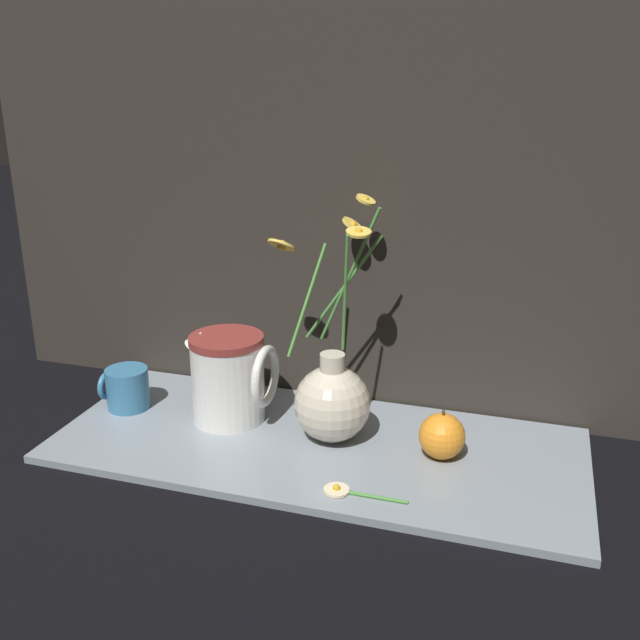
% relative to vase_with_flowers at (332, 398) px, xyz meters
% --- Properties ---
extents(ground_plane, '(6.00, 6.00, 0.00)m').
position_rel_vase_with_flowers_xyz_m(ground_plane, '(-0.02, -0.02, -0.08)').
color(ground_plane, black).
extents(shelf, '(0.82, 0.35, 0.01)m').
position_rel_vase_with_flowers_xyz_m(shelf, '(-0.02, -0.02, -0.07)').
color(shelf, gray).
rests_on(shelf, ground_plane).
extents(backdrop_wall, '(1.32, 0.02, 1.10)m').
position_rel_vase_with_flowers_xyz_m(backdrop_wall, '(-0.02, 0.17, 0.47)').
color(backdrop_wall, '#2D2823').
rests_on(backdrop_wall, ground_plane).
extents(vase_with_flowers, '(0.18, 0.20, 0.37)m').
position_rel_vase_with_flowers_xyz_m(vase_with_flowers, '(0.00, 0.00, 0.00)').
color(vase_with_flowers, beige).
rests_on(vase_with_flowers, shelf).
extents(yellow_mug, '(0.08, 0.07, 0.07)m').
position_rel_vase_with_flowers_xyz_m(yellow_mug, '(-0.37, 0.00, -0.03)').
color(yellow_mug, teal).
rests_on(yellow_mug, shelf).
extents(ceramic_pitcher, '(0.15, 0.12, 0.16)m').
position_rel_vase_with_flowers_xyz_m(ceramic_pitcher, '(-0.18, 0.01, 0.01)').
color(ceramic_pitcher, white).
rests_on(ceramic_pitcher, shelf).
extents(orange_fruit, '(0.07, 0.07, 0.08)m').
position_rel_vase_with_flowers_xyz_m(orange_fruit, '(0.17, -0.01, -0.03)').
color(orange_fruit, orange).
rests_on(orange_fruit, shelf).
extents(loose_daisy, '(0.12, 0.04, 0.01)m').
position_rel_vase_with_flowers_xyz_m(loose_daisy, '(0.06, -0.15, -0.07)').
color(loose_daisy, '#4C8E3D').
rests_on(loose_daisy, shelf).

